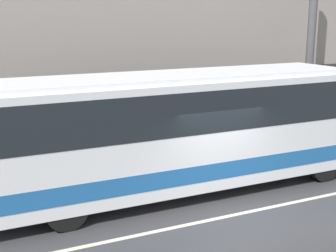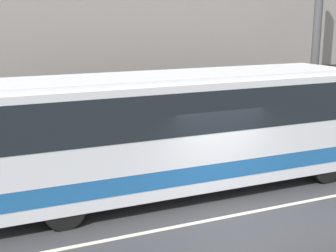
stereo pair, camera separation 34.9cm
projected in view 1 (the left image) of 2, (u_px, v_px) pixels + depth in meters
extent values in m
plane|color=#38383A|center=(236.00, 215.00, 11.67)|extent=(60.00, 60.00, 0.00)
cube|color=gray|center=(154.00, 157.00, 16.19)|extent=(60.00, 2.32, 0.16)
cube|color=#2D2B28|center=(141.00, 113.00, 16.90)|extent=(60.00, 0.06, 2.80)
cube|color=beige|center=(236.00, 214.00, 11.67)|extent=(54.00, 0.14, 0.01)
cube|color=silver|center=(180.00, 130.00, 12.87)|extent=(11.76, 2.55, 2.86)
cube|color=#1E5999|center=(179.00, 160.00, 13.07)|extent=(11.70, 2.58, 0.45)
cube|color=black|center=(180.00, 105.00, 12.71)|extent=(11.40, 2.57, 1.09)
cube|color=silver|center=(180.00, 76.00, 12.53)|extent=(9.99, 2.17, 0.12)
cylinder|color=black|center=(324.00, 165.00, 13.97)|extent=(0.99, 0.28, 0.99)
cylinder|color=black|center=(277.00, 146.00, 15.93)|extent=(0.99, 0.28, 0.99)
cylinder|color=black|center=(66.00, 210.00, 10.73)|extent=(0.99, 0.28, 0.99)
cylinder|color=black|center=(47.00, 180.00, 12.70)|extent=(0.99, 0.28, 0.99)
cylinder|color=#4C4C4F|center=(311.00, 42.00, 17.63)|extent=(0.31, 0.31, 7.45)
cylinder|color=maroon|center=(151.00, 134.00, 15.98)|extent=(0.36, 0.36, 1.46)
sphere|color=tan|center=(150.00, 109.00, 15.78)|extent=(0.27, 0.27, 0.27)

